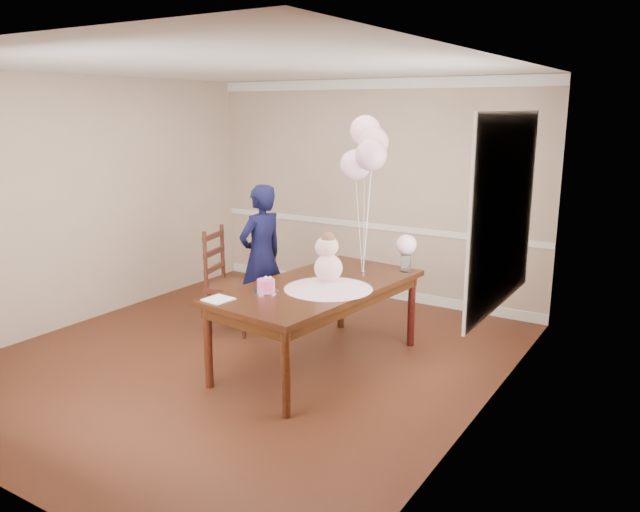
{
  "coord_description": "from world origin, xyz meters",
  "views": [
    {
      "loc": [
        3.58,
        -4.4,
        2.35
      ],
      "look_at": [
        0.68,
        0.23,
        1.05
      ],
      "focal_mm": 35.0,
      "sensor_mm": 36.0,
      "label": 1
    }
  ],
  "objects_px": {
    "dining_table_top": "(318,287)",
    "birthday_cake": "(266,285)",
    "dining_chair_seat": "(234,286)",
    "woman": "(261,256)"
  },
  "relations": [
    {
      "from": "birthday_cake",
      "to": "woman",
      "type": "distance_m",
      "value": 1.36
    },
    {
      "from": "birthday_cake",
      "to": "woman",
      "type": "bearing_deg",
      "value": 129.13
    },
    {
      "from": "dining_chair_seat",
      "to": "woman",
      "type": "relative_size",
      "value": 0.31
    },
    {
      "from": "dining_table_top",
      "to": "dining_chair_seat",
      "type": "relative_size",
      "value": 4.33
    },
    {
      "from": "dining_table_top",
      "to": "birthday_cake",
      "type": "bearing_deg",
      "value": -113.96
    },
    {
      "from": "birthday_cake",
      "to": "dining_table_top",
      "type": "bearing_deg",
      "value": 60.21
    },
    {
      "from": "dining_table_top",
      "to": "woman",
      "type": "distance_m",
      "value": 1.27
    },
    {
      "from": "dining_table_top",
      "to": "birthday_cake",
      "type": "relative_size",
      "value": 13.33
    },
    {
      "from": "dining_table_top",
      "to": "birthday_cake",
      "type": "xyz_separation_m",
      "value": [
        -0.26,
        -0.45,
        0.09
      ]
    },
    {
      "from": "birthday_cake",
      "to": "dining_chair_seat",
      "type": "relative_size",
      "value": 0.32
    }
  ]
}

